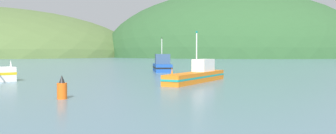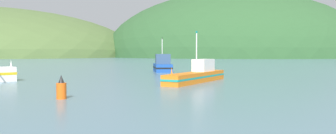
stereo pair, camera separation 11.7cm
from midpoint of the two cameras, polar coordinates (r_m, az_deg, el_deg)
hill_mid_left at (r=204.18m, az=10.14°, el=1.60°), size 145.81×116.65×72.03m
fishing_boat_orange at (r=35.20m, az=4.82°, el=-1.27°), size 4.78×11.02×5.02m
fishing_boat_blue at (r=53.05m, az=-0.81°, el=0.18°), size 4.26×6.55×5.16m
channel_buoy at (r=23.53m, az=-16.58°, el=-3.42°), size 0.63×0.63×1.52m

